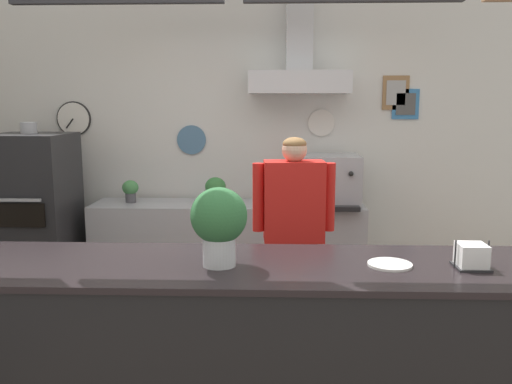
{
  "coord_description": "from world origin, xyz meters",
  "views": [
    {
      "loc": [
        0.21,
        -2.97,
        1.8
      ],
      "look_at": [
        0.08,
        0.59,
        1.2
      ],
      "focal_mm": 37.33,
      "sensor_mm": 36.0,
      "label": 1
    }
  ],
  "objects_px": {
    "potted_oregano": "(216,189)",
    "napkin_holder": "(471,257)",
    "potted_rosemary": "(284,190)",
    "condiment_plate": "(390,264)",
    "basil_vase": "(219,223)",
    "shop_worker": "(293,242)",
    "espresso_machine": "(329,180)",
    "pizza_oven": "(35,220)",
    "potted_basil": "(130,190)"
  },
  "relations": [
    {
      "from": "potted_rosemary",
      "to": "espresso_machine",
      "type": "bearing_deg",
      "value": -5.19
    },
    {
      "from": "shop_worker",
      "to": "napkin_holder",
      "type": "bearing_deg",
      "value": 118.91
    },
    {
      "from": "potted_basil",
      "to": "condiment_plate",
      "type": "distance_m",
      "value": 3.06
    },
    {
      "from": "potted_rosemary",
      "to": "condiment_plate",
      "type": "bearing_deg",
      "value": -79.17
    },
    {
      "from": "shop_worker",
      "to": "potted_oregano",
      "type": "relative_size",
      "value": 6.4
    },
    {
      "from": "potted_basil",
      "to": "espresso_machine",
      "type": "bearing_deg",
      "value": -1.54
    },
    {
      "from": "napkin_holder",
      "to": "shop_worker",
      "type": "bearing_deg",
      "value": 122.56
    },
    {
      "from": "pizza_oven",
      "to": "potted_rosemary",
      "type": "xyz_separation_m",
      "value": [
        2.21,
        0.28,
        0.24
      ]
    },
    {
      "from": "napkin_holder",
      "to": "basil_vase",
      "type": "height_order",
      "value": "basil_vase"
    },
    {
      "from": "potted_basil",
      "to": "napkin_holder",
      "type": "bearing_deg",
      "value": -47.1
    },
    {
      "from": "potted_oregano",
      "to": "napkin_holder",
      "type": "bearing_deg",
      "value": -58.61
    },
    {
      "from": "potted_rosemary",
      "to": "napkin_holder",
      "type": "distance_m",
      "value": 2.55
    },
    {
      "from": "napkin_holder",
      "to": "basil_vase",
      "type": "relative_size",
      "value": 0.42
    },
    {
      "from": "basil_vase",
      "to": "potted_rosemary",
      "type": "bearing_deg",
      "value": 81.93
    },
    {
      "from": "espresso_machine",
      "to": "potted_rosemary",
      "type": "height_order",
      "value": "espresso_machine"
    },
    {
      "from": "pizza_oven",
      "to": "espresso_machine",
      "type": "relative_size",
      "value": 2.89
    },
    {
      "from": "potted_basil",
      "to": "basil_vase",
      "type": "height_order",
      "value": "basil_vase"
    },
    {
      "from": "potted_rosemary",
      "to": "condiment_plate",
      "type": "relative_size",
      "value": 1.06
    },
    {
      "from": "potted_basil",
      "to": "napkin_holder",
      "type": "relative_size",
      "value": 1.32
    },
    {
      "from": "potted_oregano",
      "to": "condiment_plate",
      "type": "bearing_deg",
      "value": -65.33
    },
    {
      "from": "potted_basil",
      "to": "potted_oregano",
      "type": "bearing_deg",
      "value": -3.14
    },
    {
      "from": "espresso_machine",
      "to": "condiment_plate",
      "type": "xyz_separation_m",
      "value": [
        0.05,
        -2.36,
        -0.06
      ]
    },
    {
      "from": "potted_basil",
      "to": "shop_worker",
      "type": "bearing_deg",
      "value": -39.28
    },
    {
      "from": "shop_worker",
      "to": "basil_vase",
      "type": "relative_size",
      "value": 4.23
    },
    {
      "from": "shop_worker",
      "to": "potted_rosemary",
      "type": "bearing_deg",
      "value": -91.36
    },
    {
      "from": "pizza_oven",
      "to": "shop_worker",
      "type": "xyz_separation_m",
      "value": [
        2.26,
        -0.92,
        0.07
      ]
    },
    {
      "from": "potted_basil",
      "to": "potted_rosemary",
      "type": "relative_size",
      "value": 0.94
    },
    {
      "from": "shop_worker",
      "to": "potted_oregano",
      "type": "height_order",
      "value": "shop_worker"
    },
    {
      "from": "potted_oregano",
      "to": "condiment_plate",
      "type": "xyz_separation_m",
      "value": [
        1.09,
        -2.36,
        0.03
      ]
    },
    {
      "from": "potted_oregano",
      "to": "basil_vase",
      "type": "xyz_separation_m",
      "value": [
        0.28,
        -2.39,
        0.23
      ]
    },
    {
      "from": "napkin_holder",
      "to": "espresso_machine",
      "type": "bearing_deg",
      "value": 100.06
    },
    {
      "from": "potted_oregano",
      "to": "basil_vase",
      "type": "relative_size",
      "value": 0.66
    },
    {
      "from": "potted_oregano",
      "to": "napkin_holder",
      "type": "xyz_separation_m",
      "value": [
        1.45,
        -2.38,
        0.08
      ]
    },
    {
      "from": "shop_worker",
      "to": "basil_vase",
      "type": "height_order",
      "value": "shop_worker"
    },
    {
      "from": "espresso_machine",
      "to": "napkin_holder",
      "type": "height_order",
      "value": "espresso_machine"
    },
    {
      "from": "espresso_machine",
      "to": "basil_vase",
      "type": "xyz_separation_m",
      "value": [
        -0.75,
        -2.38,
        0.14
      ]
    },
    {
      "from": "shop_worker",
      "to": "potted_rosemary",
      "type": "distance_m",
      "value": 1.21
    },
    {
      "from": "condiment_plate",
      "to": "basil_vase",
      "type": "distance_m",
      "value": 0.83
    },
    {
      "from": "potted_basil",
      "to": "potted_rosemary",
      "type": "xyz_separation_m",
      "value": [
        1.43,
        -0.01,
        0.01
      ]
    },
    {
      "from": "basil_vase",
      "to": "condiment_plate",
      "type": "bearing_deg",
      "value": 1.79
    },
    {
      "from": "pizza_oven",
      "to": "napkin_holder",
      "type": "xyz_separation_m",
      "value": [
        3.04,
        -2.14,
        0.33
      ]
    },
    {
      "from": "potted_basil",
      "to": "basil_vase",
      "type": "xyz_separation_m",
      "value": [
        1.09,
        -2.43,
        0.25
      ]
    },
    {
      "from": "shop_worker",
      "to": "condiment_plate",
      "type": "height_order",
      "value": "shop_worker"
    },
    {
      "from": "pizza_oven",
      "to": "basil_vase",
      "type": "relative_size",
      "value": 4.41
    },
    {
      "from": "potted_rosemary",
      "to": "condiment_plate",
      "type": "xyz_separation_m",
      "value": [
        0.46,
        -2.4,
        0.04
      ]
    },
    {
      "from": "napkin_holder",
      "to": "potted_rosemary",
      "type": "bearing_deg",
      "value": 108.9
    },
    {
      "from": "pizza_oven",
      "to": "potted_rosemary",
      "type": "distance_m",
      "value": 2.24
    },
    {
      "from": "potted_oregano",
      "to": "napkin_holder",
      "type": "relative_size",
      "value": 1.56
    },
    {
      "from": "potted_basil",
      "to": "napkin_holder",
      "type": "height_order",
      "value": "napkin_holder"
    },
    {
      "from": "napkin_holder",
      "to": "condiment_plate",
      "type": "bearing_deg",
      "value": 176.96
    }
  ]
}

